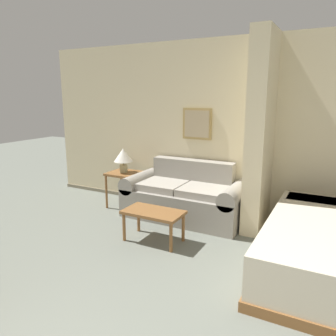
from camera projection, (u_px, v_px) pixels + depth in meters
name	position (u px, v px, depth m)	size (l,w,h in m)	color
wall_back	(240.00, 130.00, 4.78)	(6.86, 0.16, 2.60)	beige
wall_partition_pillar	(260.00, 134.00, 4.25)	(0.24, 0.70, 2.60)	beige
couch	(185.00, 197.00, 4.87)	(1.79, 0.84, 0.82)	gray
coffee_table	(153.00, 215.00, 4.05)	(0.74, 0.41, 0.40)	brown
side_table	(124.00, 178.00, 5.30)	(0.47, 0.47, 0.58)	brown
table_lamp	(123.00, 156.00, 5.22)	(0.30, 0.30, 0.39)	tan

